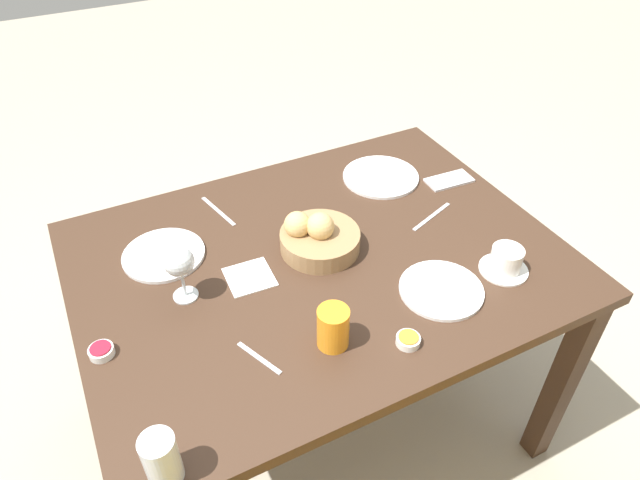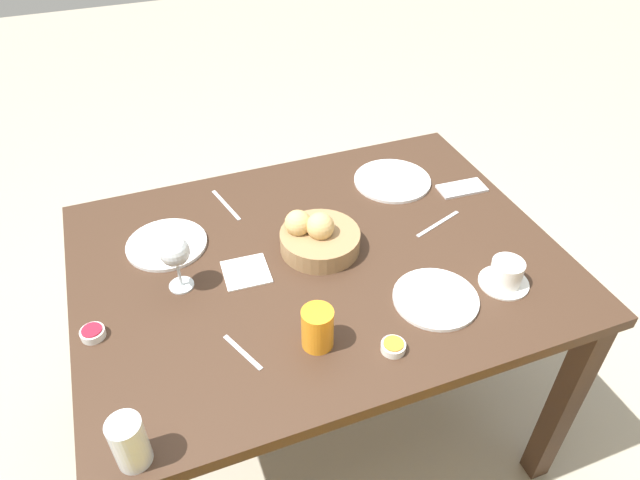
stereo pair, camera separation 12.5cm
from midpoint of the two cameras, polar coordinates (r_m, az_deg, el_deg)
The scene contains 17 objects.
ground_plane at distance 2.15m, azimuth 1.63°, elevation -17.27°, with size 10.00×10.00×0.00m, color #A89E89.
dining_table at distance 1.63m, azimuth 2.06°, elevation -4.35°, with size 1.30×0.98×0.77m.
bread_basket at distance 1.56m, azimuth 2.06°, elevation 0.23°, with size 0.22×0.22×0.12m.
plate_near_left at distance 1.87m, azimuth 9.17°, elevation 5.83°, with size 0.25×0.25×0.01m.
plate_near_right at distance 1.63m, azimuth -12.98°, elevation -0.48°, with size 0.22×0.22×0.01m.
plate_far_center at distance 1.48m, azimuth 13.90°, elevation -5.79°, with size 0.22×0.22×0.01m.
juice_glass at distance 1.31m, azimuth 2.53°, elevation -8.90°, with size 0.07×0.07×0.11m.
water_tumbler at distance 1.17m, azimuth -15.48°, elevation -19.06°, with size 0.07×0.07×0.12m.
wine_glass at distance 1.43m, azimuth -11.91°, elevation -1.40°, with size 0.08×0.08×0.16m.
coffee_cup at distance 1.55m, azimuth 20.32°, elevation -3.31°, with size 0.13×0.13×0.07m.
jam_bowl_berry at distance 1.43m, azimuth -19.46°, elevation -8.86°, with size 0.06×0.06×0.02m.
jam_bowl_honey at distance 1.34m, azimuth 10.05°, elevation -10.56°, with size 0.06×0.06×0.02m.
fork_silver at distance 1.76m, azimuth -7.37°, elevation 3.44°, with size 0.05×0.18×0.00m.
knife_silver at distance 1.72m, azimuth 13.78°, elevation 1.52°, with size 0.17×0.07×0.00m.
spoon_coffee at distance 1.33m, azimuth -5.04°, elevation -11.23°, with size 0.06×0.13×0.00m.
napkin at distance 1.51m, azimuth -5.06°, elevation -3.28°, with size 0.12×0.12×0.00m.
cell_phone at distance 1.88m, azimuth 15.88°, elevation 4.94°, with size 0.15×0.08×0.01m.
Camera 2 is at (0.41, 1.09, 1.80)m, focal length 32.00 mm.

